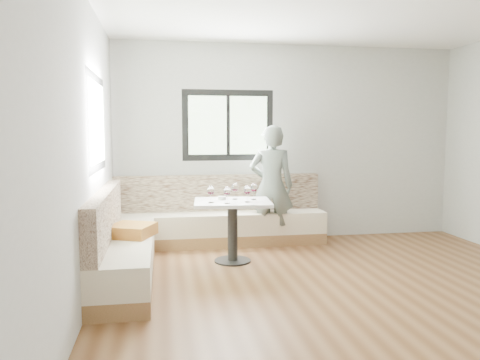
% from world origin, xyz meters
% --- Properties ---
extents(room, '(5.01, 5.01, 2.81)m').
position_xyz_m(room, '(-0.08, 0.08, 1.41)').
color(room, brown).
rests_on(room, ground).
extents(banquette, '(2.90, 2.80, 0.95)m').
position_xyz_m(banquette, '(-1.59, 1.63, 0.33)').
color(banquette, '#9C6F42').
rests_on(banquette, ground).
extents(table, '(0.96, 0.78, 0.74)m').
position_xyz_m(table, '(-1.01, 1.34, 0.55)').
color(table, black).
rests_on(table, ground).
extents(person, '(0.67, 0.51, 1.65)m').
position_xyz_m(person, '(-0.36, 2.08, 0.82)').
color(person, slate).
rests_on(person, ground).
extents(olive_ramekin, '(0.10, 0.10, 0.04)m').
position_xyz_m(olive_ramekin, '(-1.12, 1.47, 0.76)').
color(olive_ramekin, white).
rests_on(olive_ramekin, table).
extents(wine_glass_a, '(0.09, 0.09, 0.20)m').
position_xyz_m(wine_glass_a, '(-1.28, 1.24, 0.88)').
color(wine_glass_a, white).
rests_on(wine_glass_a, table).
extents(wine_glass_b, '(0.09, 0.09, 0.20)m').
position_xyz_m(wine_glass_b, '(-1.10, 1.15, 0.88)').
color(wine_glass_b, white).
rests_on(wine_glass_b, table).
extents(wine_glass_c, '(0.09, 0.09, 0.20)m').
position_xyz_m(wine_glass_c, '(-0.86, 1.21, 0.88)').
color(wine_glass_c, white).
rests_on(wine_glass_c, table).
extents(wine_glass_d, '(0.09, 0.09, 0.20)m').
position_xyz_m(wine_glass_d, '(-0.97, 1.46, 0.88)').
color(wine_glass_d, white).
rests_on(wine_glass_d, table).
extents(wine_glass_e, '(0.09, 0.09, 0.20)m').
position_xyz_m(wine_glass_e, '(-0.74, 1.41, 0.88)').
color(wine_glass_e, white).
rests_on(wine_glass_e, table).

